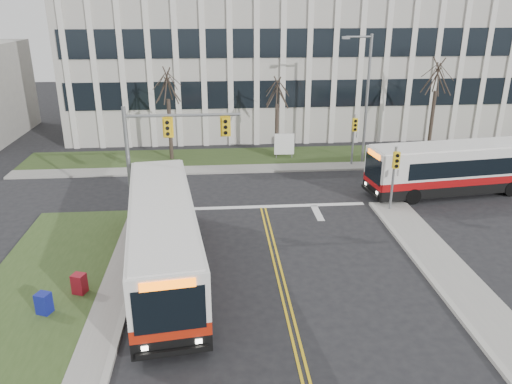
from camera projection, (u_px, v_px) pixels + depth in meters
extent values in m
plane|color=black|center=(281.00, 279.00, 21.51)|extent=(120.00, 120.00, 0.00)
cube|color=#9E9B93|center=(88.00, 365.00, 16.29)|extent=(1.20, 26.00, 0.14)
cube|color=#9E9B93|center=(512.00, 342.00, 17.40)|extent=(2.00, 26.00, 0.14)
cube|color=#9E9B93|center=(322.00, 167.00, 36.03)|extent=(44.00, 1.60, 0.14)
cube|color=#32461E|center=(315.00, 156.00, 38.64)|extent=(44.00, 5.00, 0.12)
cube|color=#B3AEA5|center=(294.00, 61.00, 47.71)|extent=(40.00, 16.00, 12.00)
cylinder|color=slate|center=(129.00, 164.00, 26.56)|extent=(0.22, 0.22, 6.20)
cylinder|color=slate|center=(183.00, 115.00, 25.87)|extent=(6.00, 0.16, 0.16)
cube|color=yellow|center=(168.00, 128.00, 25.88)|extent=(0.34, 0.24, 0.92)
cube|color=yellow|center=(225.00, 127.00, 26.11)|extent=(0.34, 0.24, 0.92)
cylinder|color=slate|center=(393.00, 180.00, 27.91)|extent=(0.14, 0.14, 3.80)
cube|color=yellow|center=(396.00, 160.00, 27.30)|extent=(0.34, 0.24, 0.92)
cylinder|color=slate|center=(353.00, 141.00, 35.83)|extent=(0.14, 0.14, 3.80)
cube|color=yellow|center=(355.00, 125.00, 35.22)|extent=(0.34, 0.24, 0.92)
cylinder|color=slate|center=(367.00, 101.00, 35.60)|extent=(0.20, 0.20, 9.20)
cylinder|color=slate|center=(359.00, 37.00, 33.97)|extent=(1.80, 0.14, 0.14)
cube|color=slate|center=(346.00, 38.00, 33.92)|extent=(0.50, 0.25, 0.18)
cylinder|color=slate|center=(276.00, 153.00, 37.78)|extent=(0.08, 0.08, 1.00)
cylinder|color=slate|center=(292.00, 153.00, 37.88)|extent=(0.08, 0.08, 1.00)
cube|color=white|center=(284.00, 144.00, 37.58)|extent=(1.50, 0.12, 1.60)
cylinder|color=#42352B|center=(170.00, 130.00, 37.01)|extent=(0.28, 0.28, 4.62)
cylinder|color=#42352B|center=(277.00, 131.00, 37.90)|extent=(0.28, 0.28, 4.09)
cylinder|color=#42352B|center=(431.00, 123.00, 38.47)|extent=(0.28, 0.28, 4.95)
cube|color=navy|center=(44.00, 304.00, 18.87)|extent=(0.63, 0.60, 0.95)
cube|color=maroon|center=(79.00, 285.00, 20.18)|extent=(0.62, 0.59, 0.95)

